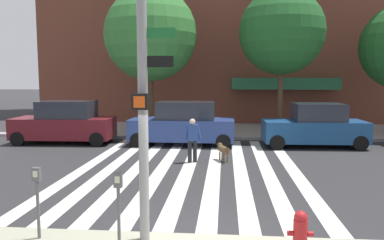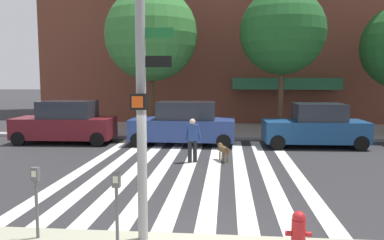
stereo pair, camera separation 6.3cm
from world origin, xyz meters
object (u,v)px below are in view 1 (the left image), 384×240
object	(u,v)px
parking_meter_second_along	(37,193)
pedestrian_dog_walker	(192,138)
parked_car_behind_first	(183,124)
parked_car_near_curb	(65,123)
street_tree_middle	(282,32)
street_tree_nearest	(151,35)
parking_meter_curbside	(118,199)
traffic_light_pole	(142,57)
parked_car_third_in_line	(315,127)
fire_hydrant	(300,233)
dog_on_leash	(223,149)

from	to	relation	value
parking_meter_second_along	pedestrian_dog_walker	xyz separation A→B (m)	(2.28, 7.37, -0.10)
parked_car_behind_first	parked_car_near_curb	bearing A→B (deg)	179.98
street_tree_middle	street_tree_nearest	bearing A→B (deg)	177.35
parked_car_near_curb	parked_car_behind_first	distance (m)	5.72
parked_car_near_curb	pedestrian_dog_walker	xyz separation A→B (m)	(6.46, -3.68, -0.04)
parking_meter_curbside	parked_car_near_curb	size ratio (longest dim) A/B	0.29
pedestrian_dog_walker	traffic_light_pole	bearing A→B (deg)	-92.13
parked_car_third_in_line	pedestrian_dog_walker	bearing A→B (deg)	-145.05
street_tree_nearest	street_tree_middle	world-z (taller)	street_tree_nearest
street_tree_nearest	pedestrian_dog_walker	bearing A→B (deg)	-67.65
street_tree_middle	parking_meter_second_along	bearing A→B (deg)	-114.44
parked_car_near_curb	parked_car_third_in_line	bearing A→B (deg)	-0.00
parked_car_behind_first	street_tree_nearest	xyz separation A→B (m)	(-2.13, 3.31, 4.48)
parking_meter_curbside	parked_car_behind_first	bearing A→B (deg)	90.39
pedestrian_dog_walker	parked_car_third_in_line	bearing A→B (deg)	34.95
parked_car_third_in_line	parking_meter_curbside	bearing A→B (deg)	-117.67
street_tree_nearest	parking_meter_second_along	bearing A→B (deg)	-87.62
parking_meter_curbside	street_tree_nearest	bearing A→B (deg)	98.60
traffic_light_pole	fire_hydrant	size ratio (longest dim) A/B	7.59
traffic_light_pole	parked_car_third_in_line	bearing A→B (deg)	63.25
traffic_light_pole	street_tree_middle	distance (m)	14.78
parking_meter_second_along	street_tree_middle	xyz separation A→B (m)	(6.38, 14.04, 4.47)
parking_meter_second_along	parked_car_near_curb	bearing A→B (deg)	110.71
fire_hydrant	pedestrian_dog_walker	size ratio (longest dim) A/B	0.47
parking_meter_second_along	parked_car_behind_first	size ratio (longest dim) A/B	0.28
fire_hydrant	street_tree_middle	bearing A→B (deg)	83.61
parking_meter_curbside	street_tree_nearest	size ratio (longest dim) A/B	0.17
fire_hydrant	parked_car_near_curb	distance (m)	14.43
fire_hydrant	parked_car_third_in_line	distance (m)	11.64
traffic_light_pole	pedestrian_dog_walker	world-z (taller)	traffic_light_pole
street_tree_nearest	dog_on_leash	size ratio (longest dim) A/B	8.00
parked_car_third_in_line	street_tree_middle	bearing A→B (deg)	111.38
parking_meter_second_along	parking_meter_curbside	bearing A→B (deg)	-9.05
parking_meter_second_along	parked_car_third_in_line	xyz separation A→B (m)	(7.55, 11.06, -0.10)
parking_meter_second_along	parked_car_near_curb	world-z (taller)	parked_car_near_curb
traffic_light_pole	pedestrian_dog_walker	distance (m)	7.76
fire_hydrant	parked_car_near_curb	world-z (taller)	parked_car_near_curb
dog_on_leash	parking_meter_second_along	bearing A→B (deg)	-113.91
parking_meter_second_along	dog_on_leash	size ratio (longest dim) A/B	1.39
street_tree_nearest	fire_hydrant	bearing A→B (deg)	-69.80
street_tree_nearest	dog_on_leash	distance (m)	9.25
parking_meter_curbside	street_tree_middle	distance (m)	15.72
parking_meter_curbside	parked_car_near_curb	world-z (taller)	parked_car_near_curb
parking_meter_second_along	fire_hydrant	bearing A→B (deg)	-2.92
parked_car_third_in_line	parked_car_near_curb	bearing A→B (deg)	180.00
pedestrian_dog_walker	street_tree_nearest	bearing A→B (deg)	112.35
parking_meter_curbside	street_tree_middle	bearing A→B (deg)	71.57
street_tree_nearest	dog_on_leash	world-z (taller)	street_tree_nearest
traffic_light_pole	parking_meter_curbside	distance (m)	2.54
traffic_light_pole	pedestrian_dog_walker	xyz separation A→B (m)	(0.27, 7.31, -2.59)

